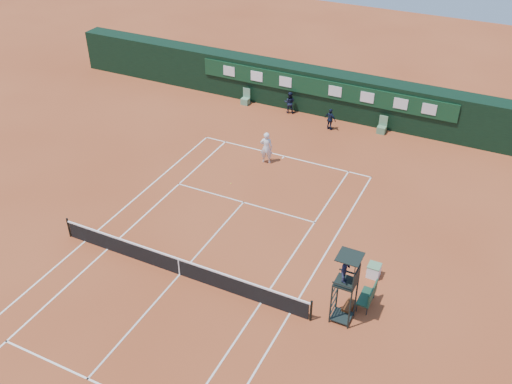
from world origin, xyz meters
TOP-DOWN VIEW (x-y plane):
  - ground at (0.00, 0.00)m, footprint 90.00×90.00m
  - court_lines at (0.00, 0.00)m, footprint 11.05×23.85m
  - tennis_net at (0.00, 0.00)m, footprint 12.90×0.10m
  - back_wall at (0.00, 18.74)m, footprint 40.00×1.65m
  - linesman_chair_left at (-5.50, 17.48)m, footprint 0.55×0.50m
  - linesman_chair_right at (4.50, 17.48)m, footprint 0.55×0.50m
  - umpire_chair at (7.52, 0.65)m, footprint 0.96×0.95m
  - player_bench at (8.29, 1.87)m, footprint 0.55×1.20m
  - tennis_bag at (7.63, 1.28)m, footprint 0.42×0.82m
  - cooler at (7.97, 3.79)m, footprint 0.57×0.57m
  - tennis_ball at (-1.47, 7.71)m, footprint 0.06×0.06m
  - player at (-0.69, 10.76)m, footprint 0.84×0.68m
  - ball_kid_left at (-2.12, 17.58)m, footprint 0.87×0.74m
  - ball_kid_right at (1.29, 16.43)m, footprint 0.94×0.62m

SIDE VIEW (x-z plane):
  - ground at x=0.00m, z-range 0.00..0.00m
  - court_lines at x=0.00m, z-range 0.00..0.01m
  - tennis_ball at x=-1.47m, z-range 0.00..0.06m
  - tennis_bag at x=7.63m, z-range 0.00..0.30m
  - linesman_chair_left at x=-5.50m, z-range -0.26..0.89m
  - linesman_chair_right at x=4.50m, z-range -0.26..0.89m
  - cooler at x=7.97m, z-range 0.00..0.65m
  - tennis_net at x=0.00m, z-range -0.04..1.06m
  - player_bench at x=8.29m, z-range 0.05..1.15m
  - ball_kid_right at x=1.29m, z-range 0.00..1.48m
  - ball_kid_left at x=-2.12m, z-range 0.00..1.54m
  - player at x=-0.69m, z-range 0.00..2.01m
  - back_wall at x=0.00m, z-range 0.01..3.01m
  - umpire_chair at x=7.52m, z-range 0.75..4.17m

